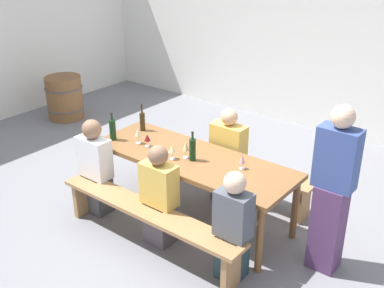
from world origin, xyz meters
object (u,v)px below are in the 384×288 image
at_px(seated_guest_near_0, 95,169).
at_px(seated_guest_near_1, 159,198).
at_px(wine_bottle_0, 193,149).
at_px(standing_host, 332,193).
at_px(wine_bottle_1, 113,129).
at_px(seated_guest_far_0, 228,159).
at_px(wine_glass_0, 242,159).
at_px(wine_bottle_2, 142,121).
at_px(wine_glass_3, 186,147).
at_px(bench_near, 148,217).
at_px(bench_far, 228,166).
at_px(seated_guest_near_2, 233,228).
at_px(wine_glass_1, 172,149).
at_px(wine_glass_2, 147,138).
at_px(tasting_table, 192,163).
at_px(wine_barrel, 65,98).
at_px(wine_glass_4, 138,132).

xyz_separation_m(seated_guest_near_0, seated_guest_near_1, (0.95, 0.00, -0.02)).
distance_m(wine_bottle_0, standing_host, 1.48).
height_order(wine_bottle_1, seated_guest_far_0, seated_guest_far_0).
bearing_deg(wine_bottle_0, wine_glass_0, 16.57).
bearing_deg(wine_bottle_2, wine_glass_3, -16.69).
distance_m(bench_near, wine_bottle_2, 1.40).
height_order(bench_far, standing_host, standing_host).
xyz_separation_m(wine_bottle_0, seated_guest_near_2, (0.86, -0.50, -0.35)).
bearing_deg(seated_guest_near_2, seated_guest_far_0, 36.21).
bearing_deg(seated_guest_near_2, wine_bottle_0, 59.57).
height_order(bench_far, wine_bottle_0, wine_bottle_0).
height_order(wine_glass_1, seated_guest_far_0, seated_guest_far_0).
relative_size(wine_glass_0, seated_guest_far_0, 0.14).
relative_size(wine_glass_1, seated_guest_near_0, 0.14).
distance_m(wine_bottle_1, standing_host, 2.54).
distance_m(bench_near, wine_glass_2, 0.96).
height_order(tasting_table, wine_bottle_0, wine_bottle_0).
height_order(wine_glass_1, wine_glass_2, wine_glass_1).
xyz_separation_m(bench_near, seated_guest_near_0, (-0.93, 0.15, 0.17)).
relative_size(seated_guest_near_0, standing_host, 0.68).
bearing_deg(bench_far, wine_glass_0, -47.29).
xyz_separation_m(wine_glass_0, seated_guest_near_2, (0.34, -0.66, -0.33)).
bearing_deg(wine_glass_0, seated_guest_far_0, 135.92).
bearing_deg(wine_barrel, wine_bottle_1, -26.25).
xyz_separation_m(wine_bottle_0, seated_guest_near_0, (-0.98, -0.50, -0.34)).
bearing_deg(seated_guest_near_2, bench_far, 35.55).
xyz_separation_m(seated_guest_near_1, seated_guest_near_2, (0.88, 0.00, 0.01)).
height_order(wine_glass_1, wine_glass_3, wine_glass_3).
distance_m(wine_glass_3, seated_guest_far_0, 0.72).
xyz_separation_m(bench_far, wine_glass_2, (-0.55, -0.81, 0.49)).
bearing_deg(wine_glass_3, bench_far, 87.10).
relative_size(wine_bottle_2, wine_glass_2, 2.28).
bearing_deg(wine_glass_0, standing_host, 0.88).
xyz_separation_m(wine_bottle_0, wine_glass_0, (0.51, 0.15, -0.02)).
height_order(wine_glass_2, seated_guest_far_0, seated_guest_far_0).
xyz_separation_m(wine_glass_1, wine_glass_4, (-0.57, 0.07, 0.02)).
distance_m(wine_glass_0, wine_glass_2, 1.14).
bearing_deg(wine_bottle_0, wine_glass_3, 179.34).
bearing_deg(wine_bottle_1, standing_host, 7.15).
bearing_deg(wine_glass_0, wine_glass_1, -159.25).
bearing_deg(tasting_table, seated_guest_near_0, -148.87).
bearing_deg(seated_guest_near_0, tasting_table, -58.87).
distance_m(wine_glass_0, seated_guest_near_2, 0.81).
height_order(wine_bottle_0, seated_guest_near_1, seated_guest_near_1).
relative_size(wine_glass_0, seated_guest_near_0, 0.14).
distance_m(bench_near, wine_glass_3, 0.84).
bearing_deg(standing_host, bench_near, 28.38).
bearing_deg(wine_bottle_2, wine_glass_1, -25.44).
distance_m(seated_guest_near_0, seated_guest_near_1, 0.95).
xyz_separation_m(bench_far, wine_bottle_1, (-1.00, -0.92, 0.52)).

